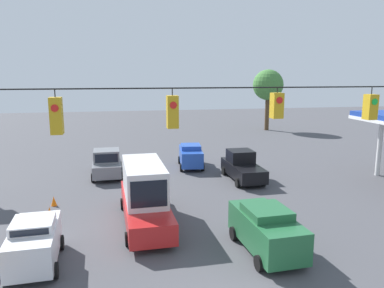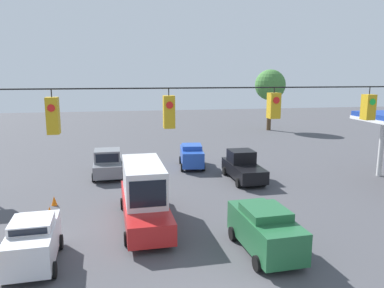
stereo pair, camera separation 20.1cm
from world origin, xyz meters
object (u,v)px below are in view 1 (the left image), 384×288
(overhead_signal_span, at_px, (221,159))
(traffic_cone_fifth, at_px, (54,201))
(traffic_cone_second, at_px, (30,247))
(tree_horizon_left, at_px, (268,85))
(sedan_green_crossing_near, at_px, (266,229))
(pickup_truck_grey_withflow_far, at_px, (107,163))
(sedan_white_parked_shoulder, at_px, (35,242))
(pickup_truck_black_oncoming_far, at_px, (242,167))
(traffic_cone_third, at_px, (41,226))
(traffic_cone_fourth, at_px, (50,212))
(traffic_cone_nearest, at_px, (18,269))
(sedan_blue_oncoming_deep, at_px, (191,155))
(box_truck_red_withflow_mid, at_px, (144,194))

(overhead_signal_span, height_order, traffic_cone_fifth, overhead_signal_span)
(traffic_cone_second, bearing_deg, tree_horizon_left, -126.55)
(overhead_signal_span, distance_m, sedan_green_crossing_near, 6.34)
(pickup_truck_grey_withflow_far, distance_m, sedan_green_crossing_near, 15.80)
(sedan_green_crossing_near, bearing_deg, traffic_cone_fifth, -37.83)
(traffic_cone_second, bearing_deg, sedan_white_parked_shoulder, 112.83)
(pickup_truck_black_oncoming_far, distance_m, tree_horizon_left, 26.18)
(traffic_cone_third, xyz_separation_m, traffic_cone_fifth, (-0.01, -3.73, 0.00))
(traffic_cone_fourth, relative_size, tree_horizon_left, 0.07)
(overhead_signal_span, relative_size, traffic_cone_nearest, 41.44)
(sedan_blue_oncoming_deep, xyz_separation_m, box_truck_red_withflow_mid, (4.55, 11.15, 0.54))
(sedan_green_crossing_near, xyz_separation_m, traffic_cone_second, (10.14, -1.81, -0.77))
(sedan_blue_oncoming_deep, xyz_separation_m, traffic_cone_third, (9.70, 11.39, -0.71))
(sedan_blue_oncoming_deep, distance_m, traffic_cone_fifth, 12.37)
(traffic_cone_third, height_order, traffic_cone_fifth, same)
(overhead_signal_span, relative_size, tree_horizon_left, 2.89)
(traffic_cone_nearest, xyz_separation_m, traffic_cone_second, (-0.02, -1.90, 0.00))
(pickup_truck_grey_withflow_far, xyz_separation_m, traffic_cone_third, (2.92, 9.96, -0.69))
(sedan_blue_oncoming_deep, relative_size, sedan_white_parked_shoulder, 1.08)
(pickup_truck_grey_withflow_far, bearing_deg, box_truck_red_withflow_mid, 102.88)
(sedan_white_parked_shoulder, bearing_deg, tree_horizon_left, -124.99)
(traffic_cone_nearest, bearing_deg, pickup_truck_black_oncoming_far, -138.83)
(sedan_white_parked_shoulder, relative_size, tree_horizon_left, 0.47)
(traffic_cone_fifth, xyz_separation_m, tree_horizon_left, (-23.95, -26.34, 5.84))
(sedan_blue_oncoming_deep, bearing_deg, box_truck_red_withflow_mid, 67.77)
(sedan_white_parked_shoulder, distance_m, pickup_truck_black_oncoming_far, 16.13)
(traffic_cone_third, distance_m, traffic_cone_fifth, 3.73)
(traffic_cone_nearest, height_order, traffic_cone_fourth, same)
(pickup_truck_grey_withflow_far, height_order, traffic_cone_third, pickup_truck_grey_withflow_far)
(sedan_blue_oncoming_deep, bearing_deg, traffic_cone_fifth, 38.32)
(sedan_white_parked_shoulder, distance_m, sedan_green_crossing_near, 9.66)
(overhead_signal_span, height_order, pickup_truck_grey_withflow_far, overhead_signal_span)
(box_truck_red_withflow_mid, relative_size, traffic_cone_nearest, 12.86)
(traffic_cone_third, bearing_deg, overhead_signal_span, 131.80)
(overhead_signal_span, relative_size, traffic_cone_third, 41.44)
(box_truck_red_withflow_mid, distance_m, traffic_cone_fourth, 5.48)
(tree_horizon_left, bearing_deg, traffic_cone_nearest, 54.98)
(sedan_blue_oncoming_deep, height_order, traffic_cone_fifth, sedan_blue_oncoming_deep)
(box_truck_red_withflow_mid, bearing_deg, pickup_truck_grey_withflow_far, -77.12)
(traffic_cone_second, bearing_deg, traffic_cone_fourth, -91.46)
(traffic_cone_nearest, relative_size, traffic_cone_fourth, 1.00)
(pickup_truck_grey_withflow_far, xyz_separation_m, traffic_cone_fifth, (2.91, 6.23, -0.69))
(pickup_truck_black_oncoming_far, relative_size, sedan_green_crossing_near, 1.11)
(overhead_signal_span, xyz_separation_m, traffic_cone_nearest, (7.05, -3.63, -4.86))
(box_truck_red_withflow_mid, height_order, traffic_cone_nearest, box_truck_red_withflow_mid)
(sedan_white_parked_shoulder, xyz_separation_m, traffic_cone_fifth, (0.46, -7.22, -0.73))
(overhead_signal_span, distance_m, sedan_white_parked_shoulder, 8.87)
(pickup_truck_grey_withflow_far, xyz_separation_m, traffic_cone_second, (2.95, 12.26, -0.69))
(traffic_cone_second, xyz_separation_m, tree_horizon_left, (-23.99, -32.36, 5.84))
(tree_horizon_left, bearing_deg, pickup_truck_grey_withflow_far, 43.70)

